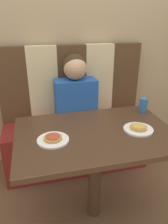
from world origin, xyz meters
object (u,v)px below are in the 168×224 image
pizza_right (138,127)px  plate_left (53,140)px  person (75,90)px  pizza_left (53,138)px  plate_right (138,129)px  drinking_cup (143,105)px

pizza_right → plate_left: bearing=-180.0°
person → pizza_left: bearing=-112.6°
plate_right → plate_left: bearing=180.0°
pizza_left → plate_left: bearing=-90.0°
plate_right → pizza_left: size_ratio=1.76×
plate_right → drinking_cup: (0.18, 0.28, 0.05)m
plate_left → pizza_left: pizza_left is taller
person → drinking_cup: bearing=-42.1°
plate_left → pizza_right: 0.58m
plate_right → person: bearing=112.6°
drinking_cup → person: bearing=137.9°
person → pizza_left: size_ratio=5.77×
plate_right → pizza_left: 0.58m
person → pizza_right: person is taller
plate_right → drinking_cup: 0.33m
person → pizza_left: (-0.29, -0.70, -0.07)m
drinking_cup → pizza_right: bearing=-122.7°
plate_left → pizza_right: bearing=0.0°
person → plate_left: size_ratio=3.28×
person → drinking_cup: size_ratio=5.70×
pizza_right → pizza_left: bearing=180.0°
pizza_left → pizza_right: (0.58, 0.00, 0.00)m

